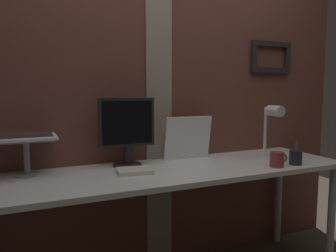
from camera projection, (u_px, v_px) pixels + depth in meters
brick_wall_back at (160, 82)px, 2.30m from camera, size 3.02×0.16×2.60m
desk at (175, 180)px, 2.01m from camera, size 2.23×0.62×0.77m
monitor at (127, 127)px, 2.05m from camera, size 0.35×0.18×0.43m
laptop_stand at (26, 151)px, 1.83m from camera, size 0.28×0.22×0.21m
laptop at (25, 128)px, 1.89m from camera, size 0.32×0.33×0.21m
whiteboard_panel at (188, 138)px, 2.26m from camera, size 0.34×0.06×0.30m
desk_lamp at (271, 127)px, 2.20m from camera, size 0.12×0.20×0.37m
pen_cup at (296, 157)px, 2.11m from camera, size 0.08×0.08×0.15m
coffee_mug at (277, 159)px, 2.05m from camera, size 0.12×0.09×0.09m
paper_clutter_stack at (135, 171)px, 1.90m from camera, size 0.22×0.17×0.03m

